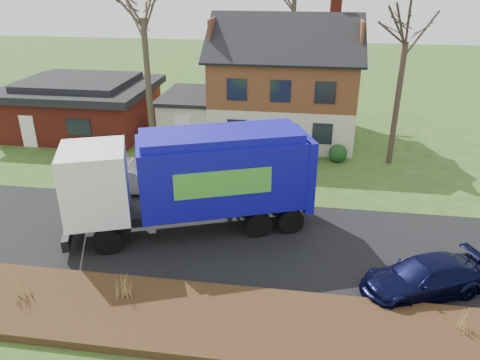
# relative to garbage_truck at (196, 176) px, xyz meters

# --- Properties ---
(ground) EXTENTS (120.00, 120.00, 0.00)m
(ground) POSITION_rel_garbage_truck_xyz_m (0.85, -0.62, -2.57)
(ground) COLOR #2F4C19
(ground) RESTS_ON ground
(road) EXTENTS (80.00, 7.00, 0.02)m
(road) POSITION_rel_garbage_truck_xyz_m (0.85, -0.62, -2.56)
(road) COLOR black
(road) RESTS_ON ground
(mulch_verge) EXTENTS (80.00, 3.50, 0.30)m
(mulch_verge) POSITION_rel_garbage_truck_xyz_m (0.85, -5.92, -2.42)
(mulch_verge) COLOR black
(mulch_verge) RESTS_ON ground
(main_house) EXTENTS (12.95, 8.95, 9.26)m
(main_house) POSITION_rel_garbage_truck_xyz_m (2.34, 13.29, 1.45)
(main_house) COLOR beige
(main_house) RESTS_ON ground
(ranch_house) EXTENTS (9.80, 8.20, 3.70)m
(ranch_house) POSITION_rel_garbage_truck_xyz_m (-11.15, 12.38, -0.76)
(ranch_house) COLOR maroon
(ranch_house) RESTS_ON ground
(garbage_truck) EXTENTS (10.72, 6.31, 4.46)m
(garbage_truck) POSITION_rel_garbage_truck_xyz_m (0.00, 0.00, 0.00)
(garbage_truck) COLOR black
(garbage_truck) RESTS_ON ground
(silver_sedan) EXTENTS (4.90, 1.92, 1.59)m
(silver_sedan) POSITION_rel_garbage_truck_xyz_m (-4.28, 3.24, -1.78)
(silver_sedan) COLOR #A4A5AB
(silver_sedan) RESTS_ON ground
(navy_wagon) EXTENTS (4.88, 3.49, 1.31)m
(navy_wagon) POSITION_rel_garbage_truck_xyz_m (8.94, -3.19, -1.92)
(navy_wagon) COLOR black
(navy_wagon) RESTS_ON ground
(tree_front_east) EXTENTS (3.61, 3.61, 10.02)m
(tree_front_east) POSITION_rel_garbage_truck_xyz_m (9.48, 9.29, 5.57)
(tree_front_east) COLOR #3F2E26
(tree_front_east) RESTS_ON ground
(grass_clump_west) EXTENTS (0.38, 0.32, 1.02)m
(grass_clump_west) POSITION_rel_garbage_truck_xyz_m (-4.71, -5.91, -1.76)
(grass_clump_west) COLOR #9F8D46
(grass_clump_west) RESTS_ON mulch_verge
(grass_clump_mid) EXTENTS (0.37, 0.31, 1.04)m
(grass_clump_mid) POSITION_rel_garbage_truck_xyz_m (-1.28, -5.36, -1.75)
(grass_clump_mid) COLOR #9D8845
(grass_clump_mid) RESTS_ON mulch_verge
(grass_clump_east) EXTENTS (0.33, 0.27, 0.83)m
(grass_clump_east) POSITION_rel_garbage_truck_xyz_m (9.76, -5.27, -1.86)
(grass_clump_east) COLOR tan
(grass_clump_east) RESTS_ON mulch_verge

